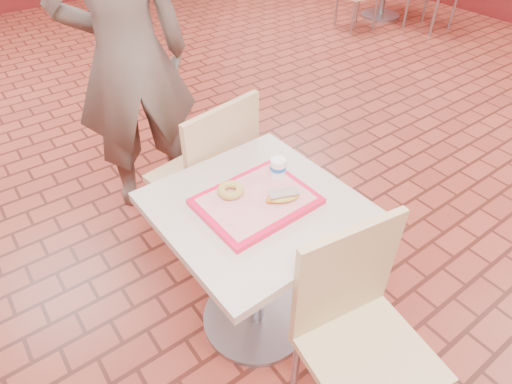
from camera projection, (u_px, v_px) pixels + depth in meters
wainscot_band at (328, 91)px, 2.96m from camera, size 8.00×10.00×1.00m
main_table at (256, 248)px, 1.81m from camera, size 0.73×0.73×0.77m
chair_main_front at (359, 329)px, 1.53m from camera, size 0.48×0.48×0.91m
chair_main_back at (210, 173)px, 2.19m from camera, size 0.51×0.51×0.96m
customer at (128, 58)px, 2.29m from camera, size 0.78×0.60×1.89m
serving_tray at (256, 201)px, 1.64m from camera, size 0.43×0.33×0.03m
ring_donut at (231, 190)px, 1.65m from camera, size 0.11×0.11×0.03m
long_john_donut at (283, 196)px, 1.62m from camera, size 0.14×0.11×0.04m
paper_cup at (278, 168)px, 1.72m from camera, size 0.06×0.06×0.08m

